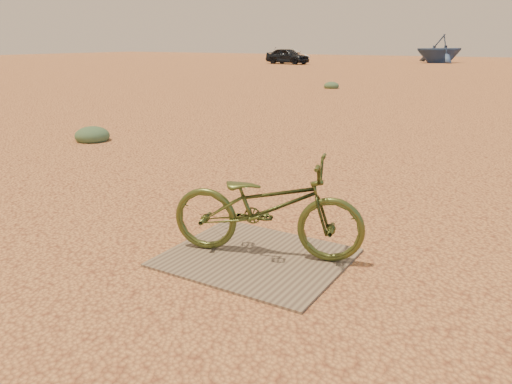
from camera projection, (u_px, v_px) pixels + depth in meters
The scene contains 8 objects.
ground at pixel (222, 263), 4.25m from camera, with size 120.00×120.00×0.00m, color #E69754.
plywood_board at pixel (256, 257), 4.33m from camera, with size 1.50×1.27×0.02m, color #7F6C52.
bicycle at pixel (267, 207), 4.25m from camera, with size 0.58×1.67×0.88m, color #404C1E.
car at pixel (287, 56), 39.59m from camera, with size 1.45×3.61×1.23m, color black.
boat_near_left at pixel (283, 54), 46.28m from camera, with size 4.19×5.86×1.21m, color silver.
boat_far_left at pixel (440, 49), 41.43m from camera, with size 3.79×4.39×2.31m, color #374F7A.
kale_a at pixel (93, 141), 9.41m from camera, with size 0.64×0.64×0.35m, color #4F6E49.
kale_c at pixel (331, 88), 19.68m from camera, with size 0.60×0.60×0.33m, color #4F6E49.
Camera 1 is at (2.25, -3.18, 1.82)m, focal length 35.00 mm.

